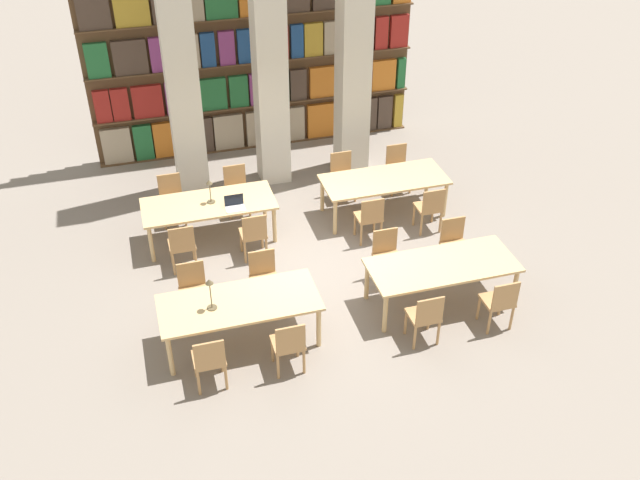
% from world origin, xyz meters
% --- Properties ---
extents(ground_plane, '(40.00, 40.00, 0.00)m').
position_xyz_m(ground_plane, '(0.00, 0.00, 0.00)').
color(ground_plane, gray).
extents(bookshelf_bank, '(6.62, 0.35, 5.50)m').
position_xyz_m(bookshelf_bank, '(0.00, 4.63, 2.73)').
color(bookshelf_bank, brown).
rests_on(bookshelf_bank, ground_plane).
extents(pillar_left, '(0.57, 0.57, 6.00)m').
position_xyz_m(pillar_left, '(-1.59, 3.14, 3.00)').
color(pillar_left, beige).
rests_on(pillar_left, ground_plane).
extents(pillar_center, '(0.57, 0.57, 6.00)m').
position_xyz_m(pillar_center, '(0.00, 3.14, 3.00)').
color(pillar_center, beige).
rests_on(pillar_center, ground_plane).
extents(pillar_right, '(0.57, 0.57, 6.00)m').
position_xyz_m(pillar_right, '(1.59, 3.14, 3.00)').
color(pillar_right, beige).
rests_on(pillar_right, ground_plane).
extents(reading_table_0, '(2.23, 0.96, 0.73)m').
position_xyz_m(reading_table_0, '(-1.52, -1.36, 0.66)').
color(reading_table_0, tan).
rests_on(reading_table_0, ground_plane).
extents(chair_0, '(0.42, 0.40, 0.89)m').
position_xyz_m(chair_0, '(-2.08, -2.13, 0.48)').
color(chair_0, tan).
rests_on(chair_0, ground_plane).
extents(chair_1, '(0.42, 0.40, 0.89)m').
position_xyz_m(chair_1, '(-2.08, -0.60, 0.48)').
color(chair_1, tan).
rests_on(chair_1, ground_plane).
extents(chair_2, '(0.42, 0.40, 0.89)m').
position_xyz_m(chair_2, '(-1.01, -2.13, 0.48)').
color(chair_2, tan).
rests_on(chair_2, ground_plane).
extents(chair_3, '(0.42, 0.40, 0.89)m').
position_xyz_m(chair_3, '(-1.01, -0.60, 0.48)').
color(chair_3, tan).
rests_on(chair_3, ground_plane).
extents(desk_lamp_0, '(0.14, 0.14, 0.50)m').
position_xyz_m(desk_lamp_0, '(-1.90, -1.40, 1.06)').
color(desk_lamp_0, brown).
rests_on(desk_lamp_0, reading_table_0).
extents(reading_table_1, '(2.23, 0.96, 0.73)m').
position_xyz_m(reading_table_1, '(1.55, -1.35, 0.66)').
color(reading_table_1, tan).
rests_on(reading_table_1, ground_plane).
extents(chair_4, '(0.42, 0.40, 0.89)m').
position_xyz_m(chair_4, '(0.97, -2.11, 0.48)').
color(chair_4, tan).
rests_on(chair_4, ground_plane).
extents(chair_5, '(0.42, 0.40, 0.89)m').
position_xyz_m(chair_5, '(0.97, -0.58, 0.48)').
color(chair_5, tan).
rests_on(chair_5, ground_plane).
extents(chair_6, '(0.42, 0.40, 0.89)m').
position_xyz_m(chair_6, '(2.12, -2.11, 0.48)').
color(chair_6, tan).
rests_on(chair_6, ground_plane).
extents(chair_7, '(0.42, 0.40, 0.89)m').
position_xyz_m(chair_7, '(2.12, -0.58, 0.48)').
color(chair_7, tan).
rests_on(chair_7, ground_plane).
extents(reading_table_2, '(2.23, 0.96, 0.73)m').
position_xyz_m(reading_table_2, '(-1.53, 1.34, 0.66)').
color(reading_table_2, tan).
rests_on(reading_table_2, ground_plane).
extents(chair_8, '(0.42, 0.40, 0.89)m').
position_xyz_m(chair_8, '(-2.09, 0.58, 0.48)').
color(chair_8, tan).
rests_on(chair_8, ground_plane).
extents(chair_9, '(0.42, 0.40, 0.89)m').
position_xyz_m(chair_9, '(-2.09, 2.11, 0.48)').
color(chair_9, tan).
rests_on(chair_9, ground_plane).
extents(chair_10, '(0.42, 0.40, 0.89)m').
position_xyz_m(chair_10, '(-0.92, 0.58, 0.48)').
color(chair_10, tan).
rests_on(chair_10, ground_plane).
extents(chair_11, '(0.42, 0.40, 0.89)m').
position_xyz_m(chair_11, '(-0.92, 2.11, 0.48)').
color(chair_11, tan).
rests_on(chair_11, ground_plane).
extents(desk_lamp_1, '(0.14, 0.14, 0.43)m').
position_xyz_m(desk_lamp_1, '(-1.48, 1.35, 1.01)').
color(desk_lamp_1, brown).
rests_on(desk_lamp_1, reading_table_2).
extents(laptop, '(0.32, 0.22, 0.21)m').
position_xyz_m(laptop, '(-1.13, 1.06, 0.77)').
color(laptop, silver).
rests_on(laptop, reading_table_2).
extents(reading_table_3, '(2.23, 0.96, 0.73)m').
position_xyz_m(reading_table_3, '(1.61, 1.29, 0.66)').
color(reading_table_3, tan).
rests_on(reading_table_3, ground_plane).
extents(chair_12, '(0.42, 0.40, 0.89)m').
position_xyz_m(chair_12, '(1.07, 0.53, 0.48)').
color(chair_12, tan).
rests_on(chair_12, ground_plane).
extents(chair_13, '(0.42, 0.40, 0.89)m').
position_xyz_m(chair_13, '(1.07, 2.05, 0.48)').
color(chair_13, tan).
rests_on(chair_13, ground_plane).
extents(chair_14, '(0.42, 0.40, 0.89)m').
position_xyz_m(chair_14, '(2.17, 0.53, 0.48)').
color(chair_14, tan).
rests_on(chair_14, ground_plane).
extents(chair_15, '(0.42, 0.40, 0.89)m').
position_xyz_m(chair_15, '(2.17, 2.05, 0.48)').
color(chair_15, tan).
rests_on(chair_15, ground_plane).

